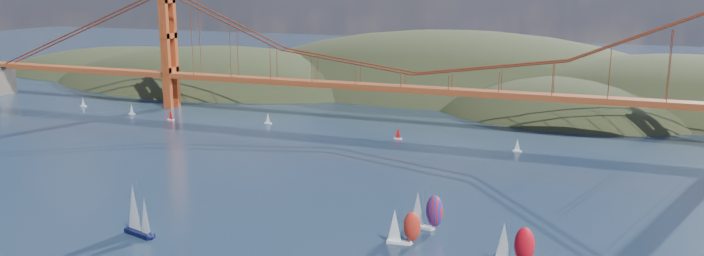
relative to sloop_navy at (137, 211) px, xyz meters
name	(u,v)px	position (x,y,z in m)	size (l,w,h in m)	color
headlands	(546,119)	(72.32, 242.00, -18.57)	(725.00, 225.00, 96.00)	black
bridge	(411,49)	(25.63, 143.71, 26.12)	(552.00, 12.00, 55.00)	brown
sloop_navy	(137,211)	(0.00, 0.00, 0.00)	(9.34, 6.42, 13.85)	black
racer_0	(403,226)	(61.05, 17.39, -1.81)	(8.06, 3.66, 9.12)	white
racer_1	(513,244)	(86.61, 14.61, -1.33)	(9.00, 4.47, 10.12)	silver
racer_rwb	(426,210)	(63.35, 28.83, -1.29)	(9.09, 4.79, 10.20)	silver
distant_boat_0	(83,102)	(-133.68, 129.59, -3.71)	(3.00, 2.00, 4.70)	silver
distant_boat_1	(132,109)	(-99.17, 122.09, -3.71)	(3.00, 2.00, 4.70)	silver
distant_boat_2	(171,115)	(-74.68, 117.24, -3.71)	(3.00, 2.00, 4.70)	silver
distant_boat_3	(268,118)	(-31.67, 125.91, -3.71)	(3.00, 2.00, 4.70)	silver
distant_boat_8	(517,145)	(73.76, 115.22, -3.71)	(3.00, 2.00, 4.70)	silver
distant_boat_9	(398,133)	(28.36, 118.41, -3.71)	(3.00, 2.00, 4.70)	silver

